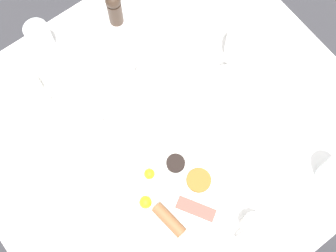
{
  "coord_description": "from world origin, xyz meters",
  "views": [
    {
      "loc": [
        0.24,
        0.32,
        1.88
      ],
      "look_at": [
        0.0,
        0.0,
        0.73
      ],
      "focal_mm": 50.0,
      "sensor_mm": 36.0,
      "label": 1
    }
  ],
  "objects_px": {
    "teapot_far": "(119,94)",
    "spoon_for_tea": "(261,146)",
    "salt_grinder": "(114,8)",
    "knife_by_plate": "(49,186)",
    "breakfast_plate": "(171,193)",
    "teacup_with_saucer_right": "(29,92)",
    "wine_glass_spare": "(335,171)",
    "teapot_near": "(249,46)",
    "water_glass_short": "(41,40)",
    "creamer_jug": "(252,226)"
  },
  "relations": [
    {
      "from": "breakfast_plate",
      "to": "water_glass_short",
      "type": "distance_m",
      "value": 0.54
    },
    {
      "from": "breakfast_plate",
      "to": "salt_grinder",
      "type": "relative_size",
      "value": 2.31
    },
    {
      "from": "teapot_far",
      "to": "knife_by_plate",
      "type": "xyz_separation_m",
      "value": [
        0.28,
        0.08,
        -0.04
      ]
    },
    {
      "from": "breakfast_plate",
      "to": "knife_by_plate",
      "type": "distance_m",
      "value": 0.31
    },
    {
      "from": "teapot_near",
      "to": "wine_glass_spare",
      "type": "relative_size",
      "value": 1.7
    },
    {
      "from": "teapot_near",
      "to": "spoon_for_tea",
      "type": "bearing_deg",
      "value": 59.53
    },
    {
      "from": "breakfast_plate",
      "to": "creamer_jug",
      "type": "bearing_deg",
      "value": 119.77
    },
    {
      "from": "wine_glass_spare",
      "to": "teapot_far",
      "type": "bearing_deg",
      "value": -58.68
    },
    {
      "from": "creamer_jug",
      "to": "water_glass_short",
      "type": "bearing_deg",
      "value": -79.01
    },
    {
      "from": "salt_grinder",
      "to": "spoon_for_tea",
      "type": "height_order",
      "value": "salt_grinder"
    },
    {
      "from": "teacup_with_saucer_right",
      "to": "water_glass_short",
      "type": "xyz_separation_m",
      "value": [
        -0.11,
        -0.09,
        0.03
      ]
    },
    {
      "from": "teacup_with_saucer_right",
      "to": "knife_by_plate",
      "type": "distance_m",
      "value": 0.26
    },
    {
      "from": "knife_by_plate",
      "to": "spoon_for_tea",
      "type": "bearing_deg",
      "value": 153.74
    },
    {
      "from": "spoon_for_tea",
      "to": "breakfast_plate",
      "type": "bearing_deg",
      "value": -9.2
    },
    {
      "from": "wine_glass_spare",
      "to": "knife_by_plate",
      "type": "xyz_separation_m",
      "value": [
        0.58,
        -0.41,
        -0.06
      ]
    },
    {
      "from": "teapot_far",
      "to": "teacup_with_saucer_right",
      "type": "distance_m",
      "value": 0.24
    },
    {
      "from": "knife_by_plate",
      "to": "spoon_for_tea",
      "type": "relative_size",
      "value": 1.37
    },
    {
      "from": "teapot_far",
      "to": "wine_glass_spare",
      "type": "bearing_deg",
      "value": 98.7
    },
    {
      "from": "teapot_far",
      "to": "water_glass_short",
      "type": "height_order",
      "value": "water_glass_short"
    },
    {
      "from": "breakfast_plate",
      "to": "teacup_with_saucer_right",
      "type": "height_order",
      "value": "teacup_with_saucer_right"
    },
    {
      "from": "teapot_near",
      "to": "breakfast_plate",
      "type": "bearing_deg",
      "value": 26.42
    },
    {
      "from": "wine_glass_spare",
      "to": "salt_grinder",
      "type": "bearing_deg",
      "value": -76.68
    },
    {
      "from": "teapot_near",
      "to": "water_glass_short",
      "type": "distance_m",
      "value": 0.56
    },
    {
      "from": "salt_grinder",
      "to": "spoon_for_tea",
      "type": "xyz_separation_m",
      "value": [
        -0.08,
        0.54,
        -0.06
      ]
    },
    {
      "from": "teapot_near",
      "to": "teapot_far",
      "type": "bearing_deg",
      "value": -13.54
    },
    {
      "from": "teacup_with_saucer_right",
      "to": "wine_glass_spare",
      "type": "relative_size",
      "value": 1.18
    },
    {
      "from": "teapot_near",
      "to": "knife_by_plate",
      "type": "relative_size",
      "value": 1.03
    },
    {
      "from": "breakfast_plate",
      "to": "knife_by_plate",
      "type": "xyz_separation_m",
      "value": [
        0.24,
        -0.2,
        -0.01
      ]
    },
    {
      "from": "teacup_with_saucer_right",
      "to": "wine_glass_spare",
      "type": "bearing_deg",
      "value": 126.81
    },
    {
      "from": "teapot_near",
      "to": "water_glass_short",
      "type": "height_order",
      "value": "water_glass_short"
    },
    {
      "from": "teapot_near",
      "to": "teapot_far",
      "type": "distance_m",
      "value": 0.38
    },
    {
      "from": "water_glass_short",
      "to": "knife_by_plate",
      "type": "relative_size",
      "value": 0.58
    },
    {
      "from": "teapot_far",
      "to": "spoon_for_tea",
      "type": "xyz_separation_m",
      "value": [
        -0.22,
        0.33,
        -0.04
      ]
    },
    {
      "from": "teacup_with_saucer_right",
      "to": "wine_glass_spare",
      "type": "height_order",
      "value": "wine_glass_spare"
    },
    {
      "from": "teapot_far",
      "to": "wine_glass_spare",
      "type": "height_order",
      "value": "wine_glass_spare"
    },
    {
      "from": "salt_grinder",
      "to": "teacup_with_saucer_right",
      "type": "bearing_deg",
      "value": 9.29
    },
    {
      "from": "teapot_near",
      "to": "water_glass_short",
      "type": "relative_size",
      "value": 1.78
    },
    {
      "from": "salt_grinder",
      "to": "knife_by_plate",
      "type": "height_order",
      "value": "salt_grinder"
    },
    {
      "from": "breakfast_plate",
      "to": "wine_glass_spare",
      "type": "bearing_deg",
      "value": 149.2
    },
    {
      "from": "breakfast_plate",
      "to": "teapot_far",
      "type": "height_order",
      "value": "teapot_far"
    },
    {
      "from": "water_glass_short",
      "to": "creamer_jug",
      "type": "xyz_separation_m",
      "value": [
        -0.14,
        0.72,
        -0.03
      ]
    },
    {
      "from": "breakfast_plate",
      "to": "teapot_far",
      "type": "distance_m",
      "value": 0.29
    },
    {
      "from": "teapot_far",
      "to": "spoon_for_tea",
      "type": "relative_size",
      "value": 1.33
    },
    {
      "from": "water_glass_short",
      "to": "spoon_for_tea",
      "type": "xyz_separation_m",
      "value": [
        -0.3,
        0.58,
        -0.06
      ]
    },
    {
      "from": "creamer_jug",
      "to": "teacup_with_saucer_right",
      "type": "bearing_deg",
      "value": -68.58
    },
    {
      "from": "salt_grinder",
      "to": "knife_by_plate",
      "type": "xyz_separation_m",
      "value": [
        0.42,
        0.29,
        -0.06
      ]
    },
    {
      "from": "teapot_far",
      "to": "salt_grinder",
      "type": "bearing_deg",
      "value": -145.05
    },
    {
      "from": "teacup_with_saucer_right",
      "to": "teapot_far",
      "type": "bearing_deg",
      "value": 139.85
    },
    {
      "from": "water_glass_short",
      "to": "wine_glass_spare",
      "type": "distance_m",
      "value": 0.83
    },
    {
      "from": "creamer_jug",
      "to": "spoon_for_tea",
      "type": "distance_m",
      "value": 0.21
    }
  ]
}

